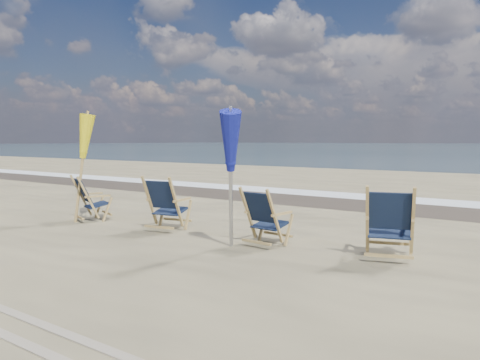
{
  "coord_description": "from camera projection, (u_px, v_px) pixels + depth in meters",
  "views": [
    {
      "loc": [
        4.65,
        -4.41,
        1.59
      ],
      "look_at": [
        0.0,
        2.2,
        0.9
      ],
      "focal_mm": 35.0,
      "sensor_mm": 36.0,
      "label": 1
    }
  ],
  "objects": [
    {
      "name": "surf_foam",
      "position": [
        364.0,
        197.0,
        13.16
      ],
      "size": [
        200.0,
        1.4,
        0.01
      ],
      "primitive_type": "cube",
      "color": "silver",
      "rests_on": "ground"
    },
    {
      "name": "wet_sand_strip",
      "position": [
        343.0,
        202.0,
        11.94
      ],
      "size": [
        200.0,
        2.6,
        0.0
      ],
      "primitive_type": "cube",
      "color": "#42362A",
      "rests_on": "ground"
    },
    {
      "name": "beach_chair_0",
      "position": [
        88.0,
        200.0,
        8.92
      ],
      "size": [
        0.78,
        0.82,
        0.91
      ],
      "primitive_type": null,
      "rotation": [
        0.0,
        0.0,
        2.77
      ],
      "color": "black",
      "rests_on": "ground"
    },
    {
      "name": "beach_chair_1",
      "position": [
        176.0,
        205.0,
        7.98
      ],
      "size": [
        0.74,
        0.81,
        0.98
      ],
      "primitive_type": null,
      "rotation": [
        0.0,
        0.0,
        3.32
      ],
      "color": "black",
      "rests_on": "ground"
    },
    {
      "name": "beach_chair_2",
      "position": [
        275.0,
        219.0,
        6.77
      ],
      "size": [
        0.64,
        0.7,
        0.9
      ],
      "primitive_type": null,
      "rotation": [
        0.0,
        0.0,
        3.05
      ],
      "color": "black",
      "rests_on": "ground"
    },
    {
      "name": "beach_chair_3",
      "position": [
        413.0,
        225.0,
        6.01
      ],
      "size": [
        0.84,
        0.89,
        1.01
      ],
      "primitive_type": null,
      "rotation": [
        0.0,
        0.0,
        3.44
      ],
      "color": "black",
      "rests_on": "ground"
    },
    {
      "name": "umbrella_yellow",
      "position": [
        80.0,
        142.0,
        9.01
      ],
      "size": [
        0.3,
        0.3,
        2.08
      ],
      "color": "#AA894C",
      "rests_on": "ground"
    },
    {
      "name": "umbrella_blue",
      "position": [
        231.0,
        143.0,
        6.57
      ],
      "size": [
        0.3,
        0.3,
        2.07
      ],
      "color": "#A5A5AD",
      "rests_on": "ground"
    }
  ]
}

